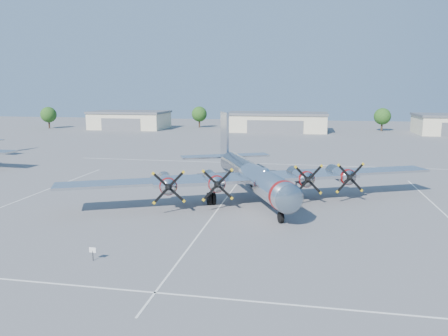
% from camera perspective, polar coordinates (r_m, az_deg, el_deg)
% --- Properties ---
extents(ground, '(260.00, 260.00, 0.00)m').
position_cam_1_polar(ground, '(47.36, -0.01, -4.35)').
color(ground, '#58585B').
rests_on(ground, ground).
extents(parking_lines, '(60.00, 50.08, 0.01)m').
position_cam_1_polar(parking_lines, '(45.70, -0.42, -4.89)').
color(parking_lines, silver).
rests_on(parking_lines, ground).
extents(hangar_west, '(22.60, 14.60, 5.40)m').
position_cam_1_polar(hangar_west, '(138.13, -12.18, 6.18)').
color(hangar_west, beige).
rests_on(hangar_west, ground).
extents(hangar_center, '(28.60, 14.60, 5.40)m').
position_cam_1_polar(hangar_center, '(127.62, 6.90, 6.01)').
color(hangar_center, beige).
rests_on(hangar_center, ground).
extents(tree_far_west, '(4.80, 4.80, 6.64)m').
position_cam_1_polar(tree_far_west, '(146.17, -21.94, 6.47)').
color(tree_far_west, '#382619').
rests_on(tree_far_west, ground).
extents(tree_west, '(4.80, 4.80, 6.64)m').
position_cam_1_polar(tree_west, '(139.35, -3.24, 7.04)').
color(tree_west, '#382619').
rests_on(tree_west, ground).
extents(tree_east, '(4.80, 4.80, 6.64)m').
position_cam_1_polar(tree_east, '(134.97, 19.98, 6.35)').
color(tree_east, '#382619').
rests_on(tree_east, ground).
extents(main_bomber_b29, '(48.33, 41.97, 8.96)m').
position_cam_1_polar(main_bomber_b29, '(48.81, 3.39, -3.93)').
color(main_bomber_b29, silver).
rests_on(main_bomber_b29, ground).
extents(info_placard, '(0.51, 0.06, 0.98)m').
position_cam_1_polar(info_placard, '(32.59, -16.78, -10.39)').
color(info_placard, black).
rests_on(info_placard, ground).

